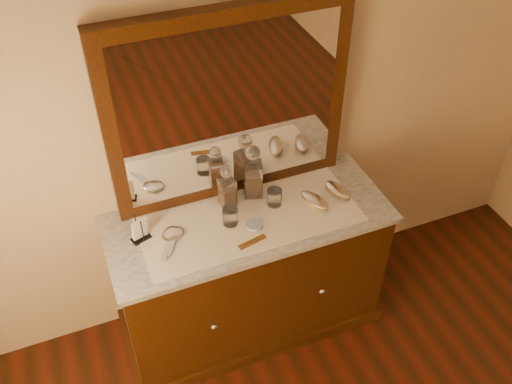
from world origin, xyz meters
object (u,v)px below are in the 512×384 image
pin_dish (254,224)px  napkin_rack (140,230)px  decanter_right (253,176)px  brush_near (314,201)px  brush_far (338,191)px  hand_mirror_outer (170,237)px  dresser_cabinet (249,274)px  comb (252,242)px  mirror_frame (229,108)px  hand_mirror_inner (175,236)px  decanter_left (227,190)px

pin_dish → napkin_rack: size_ratio=0.62×
decanter_right → napkin_rack: bearing=-170.6°
brush_near → brush_far: (0.15, 0.03, -0.00)m
hand_mirror_outer → pin_dish: bearing=-9.5°
dresser_cabinet → hand_mirror_outer: hand_mirror_outer is taller
comb → brush_near: brush_near is taller
mirror_frame → pin_dish: (0.00, -0.31, -0.49)m
decanter_right → brush_near: decanter_right is taller
comb → hand_mirror_inner: hand_mirror_inner is taller
decanter_left → brush_far: (0.56, -0.14, -0.07)m
mirror_frame → decanter_right: mirror_frame is taller
decanter_left → decanter_right: size_ratio=0.81×
decanter_right → hand_mirror_outer: bearing=-162.3°
brush_near → hand_mirror_outer: 0.75m
dresser_cabinet → decanter_left: size_ratio=5.62×
comb → hand_mirror_outer: (-0.36, 0.17, 0.01)m
decanter_right → brush_near: 0.34m
mirror_frame → hand_mirror_outer: size_ratio=5.32×
hand_mirror_inner → comb: bearing=-27.2°
decanter_left → hand_mirror_outer: (-0.34, -0.12, -0.09)m
napkin_rack → decanter_right: decanter_right is taller
brush_far → decanter_left: bearing=166.2°
decanter_left → brush_far: bearing=-13.8°
pin_dish → brush_near: size_ratio=0.45×
brush_near → pin_dish: bearing=-175.9°
decanter_right → hand_mirror_outer: (-0.49, -0.16, -0.11)m
mirror_frame → decanter_left: bearing=-118.8°
dresser_cabinet → napkin_rack: 0.73m
dresser_cabinet → comb: bearing=-105.4°
decanter_right → brush_far: bearing=-22.5°
napkin_rack → hand_mirror_outer: (0.13, -0.05, -0.04)m
dresser_cabinet → hand_mirror_outer: (-0.40, -0.00, 0.45)m
brush_far → hand_mirror_inner: (-0.87, 0.01, -0.02)m
pin_dish → hand_mirror_inner: size_ratio=0.45×
mirror_frame → brush_far: (0.49, -0.26, -0.47)m
dresser_cabinet → brush_far: 0.68m
brush_near → hand_mirror_outer: (-0.75, 0.04, -0.02)m
dresser_cabinet → mirror_frame: bearing=90.0°
decanter_right → brush_near: size_ratio=1.57×
mirror_frame → brush_near: size_ratio=6.17×
brush_near → napkin_rack: bearing=173.7°
hand_mirror_outer → dresser_cabinet: bearing=0.2°
comb → napkin_rack: napkin_rack is taller
mirror_frame → hand_mirror_outer: bearing=-148.6°
hand_mirror_outer → decanter_right: bearing=17.7°
mirror_frame → hand_mirror_inner: size_ratio=6.20×
pin_dish → napkin_rack: napkin_rack is taller
brush_far → hand_mirror_outer: brush_far is taller
dresser_cabinet → decanter_left: decanter_left is taller
mirror_frame → pin_dish: 0.58m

